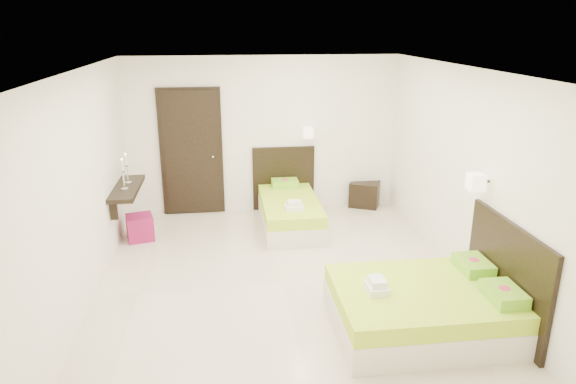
{
  "coord_description": "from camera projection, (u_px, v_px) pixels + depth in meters",
  "views": [
    {
      "loc": [
        -0.66,
        -5.66,
        3.08
      ],
      "look_at": [
        0.1,
        0.3,
        1.1
      ],
      "focal_mm": 32.0,
      "sensor_mm": 36.0,
      "label": 1
    }
  ],
  "objects": [
    {
      "name": "floor",
      "position": [
        283.0,
        284.0,
        6.37
      ],
      "size": [
        5.5,
        5.5,
        0.0
      ],
      "primitive_type": "plane",
      "color": "beige",
      "rests_on": "ground"
    },
    {
      "name": "bed_single",
      "position": [
        289.0,
        209.0,
        8.17
      ],
      "size": [
        1.06,
        1.76,
        1.45
      ],
      "color": "beige",
      "rests_on": "ground"
    },
    {
      "name": "bed_double",
      "position": [
        430.0,
        305.0,
        5.37
      ],
      "size": [
        1.84,
        1.56,
        1.51
      ],
      "color": "beige",
      "rests_on": "ground"
    },
    {
      "name": "nightstand",
      "position": [
        365.0,
        194.0,
        9.05
      ],
      "size": [
        0.63,
        0.6,
        0.44
      ],
      "primitive_type": "cube",
      "rotation": [
        0.0,
        0.0,
        -0.43
      ],
      "color": "black",
      "rests_on": "ground"
    },
    {
      "name": "ottoman",
      "position": [
        140.0,
        227.0,
        7.64
      ],
      "size": [
        0.45,
        0.45,
        0.37
      ],
      "primitive_type": "cube",
      "rotation": [
        0.0,
        0.0,
        0.25
      ],
      "color": "maroon",
      "rests_on": "ground"
    },
    {
      "name": "door",
      "position": [
        192.0,
        153.0,
        8.44
      ],
      "size": [
        1.02,
        0.15,
        2.14
      ],
      "color": "black",
      "rests_on": "ground"
    },
    {
      "name": "console_shelf",
      "position": [
        126.0,
        189.0,
        7.38
      ],
      "size": [
        0.35,
        1.2,
        0.78
      ],
      "color": "black",
      "rests_on": "ground"
    }
  ]
}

